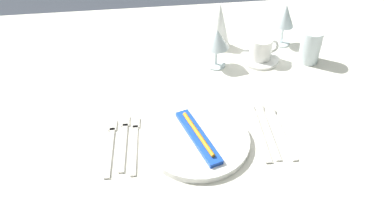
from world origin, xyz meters
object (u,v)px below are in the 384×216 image
(spoon_soup, at_px, (265,123))
(coffee_cup_left, at_px, (261,48))
(napkin_folded, at_px, (220,26))
(fork_outer, at_px, (135,142))
(toothbrush_package, at_px, (198,136))
(fork_salad, at_px, (111,145))
(fork_inner, at_px, (124,140))
(spoon_dessert, at_px, (278,125))
(wine_glass_left, at_px, (217,41))
(drink_tumbler, at_px, (311,47))
(wine_glass_centre, at_px, (285,17))
(dinner_knife, at_px, (259,133))
(dinner_plate, at_px, (198,141))

(spoon_soup, bearing_deg, coffee_cup_left, 77.81)
(coffee_cup_left, bearing_deg, napkin_folded, 140.07)
(fork_outer, bearing_deg, napkin_folded, 55.63)
(toothbrush_package, relative_size, fork_salad, 1.02)
(fork_salad, bearing_deg, toothbrush_package, -5.55)
(fork_inner, bearing_deg, spoon_dessert, 0.54)
(napkin_folded, bearing_deg, wine_glass_left, -104.93)
(drink_tumbler, bearing_deg, toothbrush_package, -141.21)
(spoon_dessert, bearing_deg, coffee_cup_left, 83.86)
(fork_outer, height_order, drink_tumbler, drink_tumbler)
(spoon_soup, xyz_separation_m, wine_glass_centre, (0.17, 0.41, 0.10))
(toothbrush_package, relative_size, fork_inner, 1.03)
(wine_glass_centre, bearing_deg, wine_glass_left, -157.06)
(fork_outer, xyz_separation_m, fork_inner, (-0.03, 0.01, -0.00))
(wine_glass_centre, bearing_deg, napkin_folded, 177.87)
(fork_salad, distance_m, wine_glass_centre, 0.74)
(coffee_cup_left, height_order, wine_glass_centre, wine_glass_centre)
(fork_salad, xyz_separation_m, coffee_cup_left, (0.49, 0.34, 0.04))
(dinner_knife, distance_m, coffee_cup_left, 0.36)
(dinner_plate, xyz_separation_m, toothbrush_package, (-0.00, 0.00, 0.02))
(wine_glass_left, xyz_separation_m, drink_tumbler, (0.31, -0.01, -0.04))
(toothbrush_package, relative_size, spoon_soup, 0.93)
(wine_glass_left, bearing_deg, spoon_dessert, -69.08)
(toothbrush_package, distance_m, napkin_folded, 0.49)
(coffee_cup_left, height_order, wine_glass_left, wine_glass_left)
(dinner_plate, xyz_separation_m, fork_salad, (-0.23, 0.02, -0.01))
(dinner_knife, bearing_deg, wine_glass_left, 100.20)
(wine_glass_centre, height_order, napkin_folded, napkin_folded)
(fork_outer, distance_m, napkin_folded, 0.54)
(spoon_soup, bearing_deg, fork_inner, -177.49)
(coffee_cup_left, bearing_deg, fork_outer, -141.36)
(wine_glass_centre, bearing_deg, spoon_soup, -112.56)
(fork_inner, xyz_separation_m, napkin_folded, (0.33, 0.43, 0.08))
(coffee_cup_left, bearing_deg, fork_salad, -145.01)
(wine_glass_centre, xyz_separation_m, napkin_folded, (-0.22, 0.01, -0.02))
(fork_inner, relative_size, dinner_knife, 0.90)
(spoon_dessert, relative_size, wine_glass_centre, 1.43)
(drink_tumbler, bearing_deg, fork_salad, -153.95)
(toothbrush_package, bearing_deg, fork_inner, 169.64)
(dinner_plate, distance_m, drink_tumbler, 0.54)
(dinner_plate, xyz_separation_m, wine_glass_left, (0.11, 0.35, 0.09))
(fork_outer, height_order, wine_glass_left, wine_glass_left)
(fork_salad, relative_size, coffee_cup_left, 2.09)
(toothbrush_package, xyz_separation_m, fork_inner, (-0.19, 0.03, -0.02))
(fork_salad, relative_size, spoon_soup, 0.91)
(spoon_soup, relative_size, wine_glass_left, 1.72)
(toothbrush_package, height_order, coffee_cup_left, coffee_cup_left)
(spoon_soup, xyz_separation_m, wine_glass_left, (-0.09, 0.30, 0.09))
(fork_outer, relative_size, wine_glass_left, 1.59)
(fork_salad, height_order, drink_tumbler, drink_tumbler)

